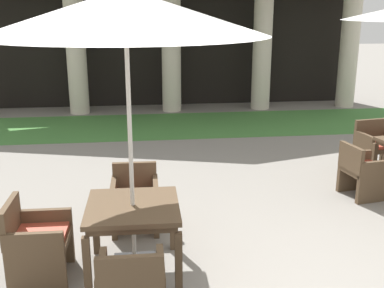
% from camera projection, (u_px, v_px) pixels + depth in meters
% --- Properties ---
extents(lawn_strip, '(12.56, 2.49, 0.01)m').
position_uv_depth(lawn_strip, '(177.00, 125.00, 11.03)').
color(lawn_strip, '#47843D').
rests_on(lawn_strip, ground).
extents(patio_table_near_foreground, '(0.94, 0.94, 0.75)m').
position_uv_depth(patio_table_near_foreground, '(133.00, 214.00, 4.79)').
color(patio_table_near_foreground, brown).
rests_on(patio_table_near_foreground, ground).
extents(patio_umbrella_near_foreground, '(2.62, 2.62, 2.88)m').
position_uv_depth(patio_umbrella_near_foreground, '(125.00, 14.00, 4.24)').
color(patio_umbrella_near_foreground, '#2D2D2D').
rests_on(patio_umbrella_near_foreground, ground).
extents(patio_chair_near_foreground_north, '(0.57, 0.51, 0.81)m').
position_uv_depth(patio_chair_near_foreground_north, '(135.00, 200.00, 5.79)').
color(patio_chair_near_foreground_north, brown).
rests_on(patio_chair_near_foreground_north, ground).
extents(patio_chair_near_foreground_west, '(0.59, 0.61, 0.83)m').
position_uv_depth(patio_chair_near_foreground_west, '(36.00, 241.00, 4.76)').
color(patio_chair_near_foreground_west, brown).
rests_on(patio_chair_near_foreground_west, ground).
extents(patio_chair_mid_left_west, '(0.61, 0.63, 0.79)m').
position_uv_depth(patio_chair_mid_left_west, '(362.00, 172.00, 6.82)').
color(patio_chair_mid_left_west, brown).
rests_on(patio_chair_mid_left_west, ground).
extents(patio_chair_mid_left_north, '(0.70, 0.60, 0.84)m').
position_uv_depth(patio_chair_mid_left_north, '(376.00, 147.00, 7.91)').
color(patio_chair_mid_left_north, brown).
rests_on(patio_chair_mid_left_north, ground).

